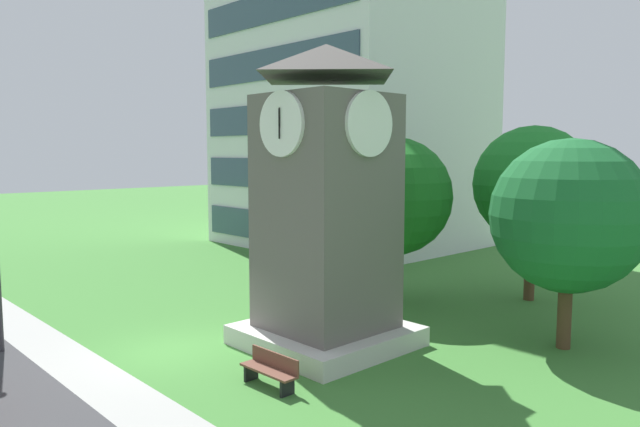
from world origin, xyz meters
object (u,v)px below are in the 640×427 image
at_px(park_bench, 270,370).
at_px(tree_near_tower, 569,216).
at_px(clock_tower, 326,215).
at_px(tree_streetside, 533,185).
at_px(tree_by_building, 393,197).

relative_size(park_bench, tree_near_tower, 0.28).
bearing_deg(park_bench, clock_tower, 113.44).
bearing_deg(tree_streetside, clock_tower, -98.89).
bearing_deg(tree_by_building, tree_streetside, 51.12).
height_order(park_bench, tree_streetside, tree_streetside).
height_order(tree_by_building, tree_streetside, tree_streetside).
bearing_deg(tree_streetside, park_bench, -90.44).
height_order(park_bench, tree_by_building, tree_by_building).
bearing_deg(park_bench, tree_near_tower, 66.03).
relative_size(clock_tower, tree_streetside, 1.30).
relative_size(park_bench, tree_streetside, 0.25).
height_order(clock_tower, tree_by_building, clock_tower).
xyz_separation_m(clock_tower, tree_streetside, (1.57, 10.05, 0.63)).
relative_size(clock_tower, tree_by_building, 1.39).
bearing_deg(tree_near_tower, tree_by_building, 176.41).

